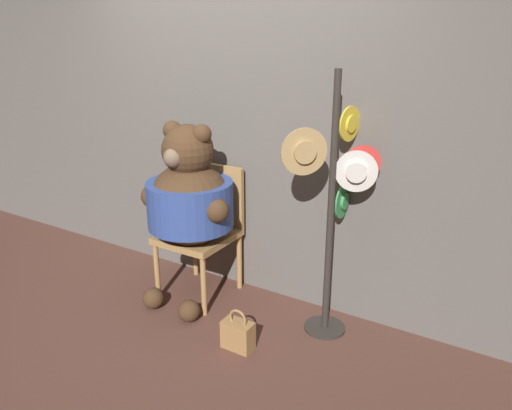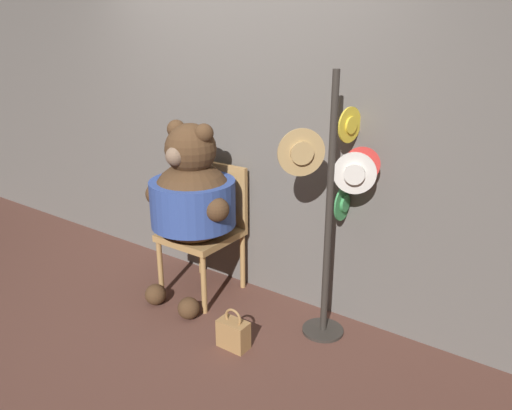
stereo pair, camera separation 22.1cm
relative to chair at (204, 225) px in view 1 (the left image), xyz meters
The scene contains 6 objects.
ground_plane 0.76m from the chair, 74.11° to the right, with size 14.00×14.00×0.00m, color brown.
wall_back 0.72m from the chair, 61.94° to the left, with size 8.00×0.10×2.38m.
chair is the anchor object (origin of this frame).
teddy_bear 0.31m from the chair, 87.67° to the right, with size 0.74×0.66×1.35m.
hat_display_rack 1.12m from the chair, ahead, with size 0.50×0.55×1.73m.
handbag_on_ground 0.94m from the chair, 39.20° to the right, with size 0.20×0.11×0.28m.
Camera 1 is at (2.01, -2.28, 1.96)m, focal length 35.00 mm.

